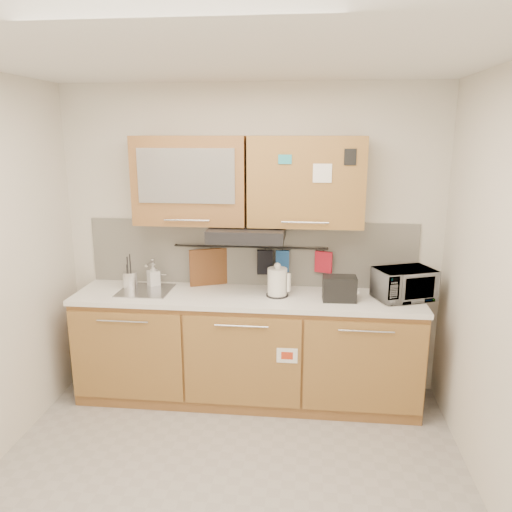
# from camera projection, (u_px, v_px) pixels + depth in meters

# --- Properties ---
(floor) EXTENTS (3.20, 3.20, 0.00)m
(floor) POSITION_uv_depth(u_px,v_px,m) (224.00, 494.00, 3.13)
(floor) COLOR #9E9993
(floor) RESTS_ON ground
(ceiling) EXTENTS (3.20, 3.20, 0.00)m
(ceiling) POSITION_uv_depth(u_px,v_px,m) (215.00, 52.00, 2.50)
(ceiling) COLOR white
(ceiling) RESTS_ON wall_back
(wall_back) EXTENTS (3.20, 0.00, 3.20)m
(wall_back) POSITION_uv_depth(u_px,v_px,m) (251.00, 241.00, 4.26)
(wall_back) COLOR silver
(wall_back) RESTS_ON ground
(base_cabinet) EXTENTS (2.80, 0.64, 0.88)m
(base_cabinet) POSITION_uv_depth(u_px,v_px,m) (247.00, 353.00, 4.18)
(base_cabinet) COLOR olive
(base_cabinet) RESTS_ON floor
(countertop) EXTENTS (2.82, 0.62, 0.04)m
(countertop) POSITION_uv_depth(u_px,v_px,m) (247.00, 297.00, 4.06)
(countertop) COLOR white
(countertop) RESTS_ON base_cabinet
(backsplash) EXTENTS (2.80, 0.02, 0.56)m
(backsplash) POSITION_uv_depth(u_px,v_px,m) (251.00, 253.00, 4.28)
(backsplash) COLOR silver
(backsplash) RESTS_ON countertop
(upper_cabinets) EXTENTS (1.82, 0.37, 0.70)m
(upper_cabinets) POSITION_uv_depth(u_px,v_px,m) (247.00, 181.00, 3.96)
(upper_cabinets) COLOR olive
(upper_cabinets) RESTS_ON wall_back
(range_hood) EXTENTS (0.60, 0.46, 0.10)m
(range_hood) POSITION_uv_depth(u_px,v_px,m) (247.00, 233.00, 3.99)
(range_hood) COLOR black
(range_hood) RESTS_ON upper_cabinets
(sink) EXTENTS (0.42, 0.40, 0.26)m
(sink) POSITION_uv_depth(u_px,v_px,m) (146.00, 290.00, 4.16)
(sink) COLOR silver
(sink) RESTS_ON countertop
(utensil_rail) EXTENTS (1.30, 0.02, 0.02)m
(utensil_rail) POSITION_uv_depth(u_px,v_px,m) (250.00, 247.00, 4.22)
(utensil_rail) COLOR black
(utensil_rail) RESTS_ON backsplash
(utensil_crock) EXTENTS (0.12, 0.12, 0.30)m
(utensil_crock) POSITION_uv_depth(u_px,v_px,m) (130.00, 280.00, 4.20)
(utensil_crock) COLOR silver
(utensil_crock) RESTS_ON countertop
(kettle) EXTENTS (0.21, 0.20, 0.28)m
(kettle) POSITION_uv_depth(u_px,v_px,m) (277.00, 283.00, 4.01)
(kettle) COLOR white
(kettle) RESTS_ON countertop
(toaster) EXTENTS (0.26, 0.17, 0.20)m
(toaster) POSITION_uv_depth(u_px,v_px,m) (339.00, 288.00, 3.90)
(toaster) COLOR black
(toaster) RESTS_ON countertop
(microwave) EXTENTS (0.52, 0.44, 0.25)m
(microwave) POSITION_uv_depth(u_px,v_px,m) (404.00, 284.00, 3.93)
(microwave) COLOR #999999
(microwave) RESTS_ON countertop
(soap_bottle) EXTENTS (0.13, 0.13, 0.20)m
(soap_bottle) POSITION_uv_depth(u_px,v_px,m) (153.00, 275.00, 4.27)
(soap_bottle) COLOR #999999
(soap_bottle) RESTS_ON countertop
(cutting_board) EXTENTS (0.35, 0.17, 0.46)m
(cutting_board) POSITION_uv_depth(u_px,v_px,m) (211.00, 275.00, 4.30)
(cutting_board) COLOR brown
(cutting_board) RESTS_ON utensil_rail
(oven_mitt) EXTENTS (0.11, 0.04, 0.19)m
(oven_mitt) POSITION_uv_depth(u_px,v_px,m) (282.00, 261.00, 4.21)
(oven_mitt) COLOR #205197
(oven_mitt) RESTS_ON utensil_rail
(dark_pouch) EXTENTS (0.14, 0.05, 0.21)m
(dark_pouch) POSITION_uv_depth(u_px,v_px,m) (265.00, 262.00, 4.23)
(dark_pouch) COLOR black
(dark_pouch) RESTS_ON utensil_rail
(pot_holder) EXTENTS (0.15, 0.06, 0.18)m
(pot_holder) POSITION_uv_depth(u_px,v_px,m) (323.00, 262.00, 4.17)
(pot_holder) COLOR #B21728
(pot_holder) RESTS_ON utensil_rail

